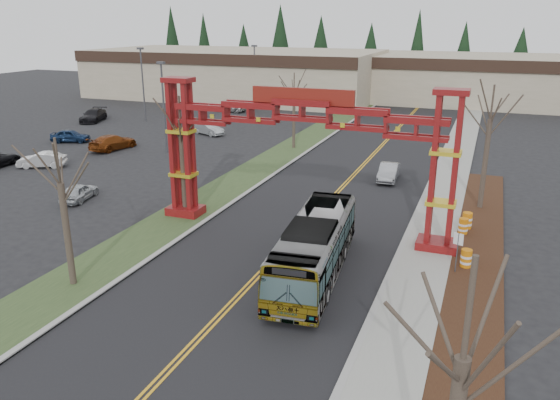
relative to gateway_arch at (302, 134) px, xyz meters
The scene contains 33 objects.
road 9.20m from the gateway_arch, 90.00° to the left, with size 12.00×110.00×0.02m, color black.
lane_line_left 9.19m from the gateway_arch, 90.98° to the left, with size 0.12×100.00×0.01m, color gold.
lane_line_right 9.19m from the gateway_arch, 89.02° to the left, with size 0.12×100.00×0.01m, color gold.
curb_right 11.03m from the gateway_arch, 48.70° to the left, with size 0.30×110.00×0.15m, color #9F9E9A.
sidewalk_right 11.90m from the gateway_arch, 42.65° to the left, with size 2.60×110.00×0.14m, color gray.
landscape_strip 14.25m from the gateway_arch, 38.11° to the right, with size 2.60×50.00×0.12m, color black.
grass_median 12.18m from the gateway_arch, 138.81° to the left, with size 4.00×110.00×0.08m, color #2B4221.
curb_left 11.03m from the gateway_arch, 131.30° to the left, with size 0.30×110.00×0.15m, color #9F9E9A.
gateway_arch is the anchor object (origin of this frame).
retail_building_west 61.78m from the gateway_arch, 119.07° to the left, with size 46.00×22.30×7.50m.
retail_building_east 62.80m from the gateway_arch, 80.83° to the left, with size 38.00×20.30×7.00m.
conifer_treeline 74.00m from the gateway_arch, 89.81° to the left, with size 116.10×5.60×13.00m.
transit_bus 7.47m from the gateway_arch, 64.42° to the right, with size 2.53×10.79×3.01m, color #A7A9AE.
silver_sedan 14.38m from the gateway_arch, 77.45° to the left, with size 1.40×4.01×1.32m, color #A5A8AD.
parked_car_near_a 17.51m from the gateway_arch, behind, with size 1.44×3.58×1.22m, color #B3B7BB.
parked_car_near_b 27.14m from the gateway_arch, 166.65° to the left, with size 1.40×4.01×1.32m, color white.
parked_car_mid_a 28.66m from the gateway_arch, 150.15° to the left, with size 2.08×5.11×1.48m, color brown.
parked_car_mid_b 34.70m from the gateway_arch, 153.65° to the left, with size 1.59×3.96×1.35m, color #15294C.
parked_car_far_a 31.08m from the gateway_arch, 128.68° to the left, with size 1.39×4.00×1.32m, color #ABB0B3.
parked_car_far_b 46.19m from the gateway_arch, 121.41° to the left, with size 2.10×4.55×1.26m, color silver.
parked_car_far_c 45.23m from the gateway_arch, 144.56° to the left, with size 2.13×5.24×1.52m, color black.
bare_tree_median_near 13.32m from the gateway_arch, 127.00° to the right, with size 3.21×3.21×7.25m.
bare_tree_median_mid 8.01m from the gateway_arch, behind, with size 3.26×3.26×7.78m.
bare_tree_median_far 22.46m from the gateway_arch, 110.87° to the left, with size 3.00×3.00×7.38m.
bare_tree_right_near 22.03m from the gateway_arch, 63.00° to the right, with size 3.27×3.27×8.23m.
bare_tree_right_far 13.02m from the gateway_arch, 39.83° to the left, with size 3.33×3.33×8.32m.
light_pole_near 23.99m from the gateway_arch, 141.79° to the left, with size 0.74×0.37×8.55m.
light_pole_mid 41.90m from the gateway_arch, 136.96° to the left, with size 0.78×0.39×9.00m.
light_pole_far 48.78m from the gateway_arch, 116.87° to the left, with size 0.76×0.38×8.82m.
street_sign 10.55m from the gateway_arch, 16.57° to the right, with size 0.48×0.21×2.21m.
barrel_south 11.23m from the gateway_arch, 11.08° to the right, with size 0.57×0.57×1.06m.
barrel_mid 11.09m from the gateway_arch, 17.37° to the left, with size 0.57×0.57×1.05m.
barrel_north 11.50m from the gateway_arch, 22.43° to the left, with size 0.60×0.60×1.11m.
Camera 1 is at (9.95, -11.24, 12.24)m, focal length 35.00 mm.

